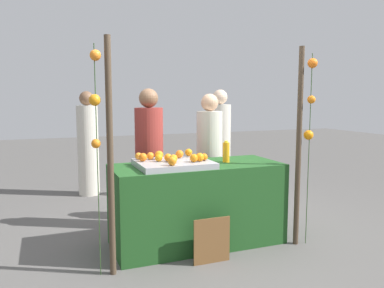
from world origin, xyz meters
name	(u,v)px	position (x,y,z in m)	size (l,w,h in m)	color
ground_plane	(197,243)	(0.00, 0.00, 0.00)	(24.00, 24.00, 0.00)	#565451
stall_counter	(197,204)	(0.00, 0.00, 0.43)	(1.80, 0.75, 0.87)	#1E4C1E
orange_tray	(174,164)	(-0.28, -0.05, 0.90)	(0.75, 0.62, 0.06)	#9EA0A5
orange_0	(194,158)	(-0.11, -0.19, 0.97)	(0.08, 0.08, 0.08)	orange
orange_1	(173,159)	(-0.31, -0.14, 0.97)	(0.08, 0.08, 0.08)	orange
orange_2	(172,161)	(-0.38, -0.30, 0.97)	(0.09, 0.09, 0.09)	orange
orange_3	(150,156)	(-0.48, 0.13, 0.96)	(0.08, 0.08, 0.08)	orange
orange_4	(200,157)	(-0.04, -0.17, 0.97)	(0.09, 0.09, 0.09)	orange
orange_5	(159,155)	(-0.39, 0.11, 0.97)	(0.09, 0.09, 0.09)	orange
orange_6	(179,154)	(-0.16, 0.11, 0.97)	(0.09, 0.09, 0.09)	orange
orange_7	(139,156)	(-0.59, 0.17, 0.96)	(0.07, 0.07, 0.07)	orange
orange_8	(204,157)	(0.02, -0.13, 0.96)	(0.07, 0.07, 0.07)	orange
orange_9	(143,157)	(-0.58, 0.05, 0.97)	(0.09, 0.09, 0.09)	orange
orange_10	(189,152)	(-0.02, 0.21, 0.97)	(0.08, 0.08, 0.08)	orange
orange_11	(168,157)	(-0.34, -0.05, 0.97)	(0.08, 0.08, 0.08)	orange
orange_12	(159,158)	(-0.43, -0.03, 0.96)	(0.08, 0.08, 0.08)	orange
juice_bottle	(226,152)	(0.35, 0.01, 0.98)	(0.08, 0.08, 0.24)	orange
chalkboard_sign	(212,241)	(-0.06, -0.52, 0.21)	(0.37, 0.03, 0.45)	brown
vendor_left	(149,164)	(-0.34, 0.69, 0.78)	(0.34, 0.34, 1.68)	maroon
vendor_right	(209,162)	(0.45, 0.69, 0.75)	(0.32, 0.32, 1.62)	beige
crowd_person_0	(220,148)	(1.05, 1.64, 0.79)	(0.34, 0.34, 1.69)	beige
crowd_person_1	(88,147)	(-0.84, 2.59, 0.78)	(0.33, 0.33, 1.67)	beige
canopy_post_left	(110,159)	(-0.98, -0.42, 1.05)	(0.06, 0.06, 2.09)	#473828
canopy_post_right	(299,148)	(0.98, -0.42, 1.05)	(0.06, 0.06, 2.09)	#473828
garland_strand_left	(95,98)	(-1.09, -0.40, 1.57)	(0.11, 0.11, 2.02)	#2D4C23
garland_strand_right	(311,101)	(1.09, -0.45, 1.53)	(0.11, 0.11, 2.02)	#2D4C23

